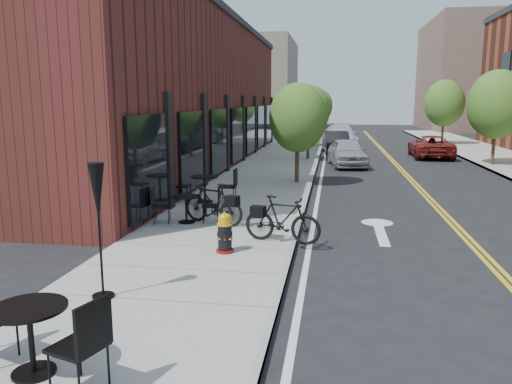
{
  "coord_description": "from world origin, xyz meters",
  "views": [
    {
      "loc": [
        0.78,
        -10.16,
        3.25
      ],
      "look_at": [
        -1.11,
        1.93,
        1.0
      ],
      "focal_mm": 35.0,
      "sensor_mm": 36.0,
      "label": 1
    }
  ],
  "objects_px": {
    "fire_hydrant": "(225,233)",
    "parked_car_a": "(347,152)",
    "bistro_set_a": "(30,330)",
    "bistro_set_c": "(205,185)",
    "patio_umbrella": "(98,202)",
    "bicycle_left": "(213,203)",
    "parked_car_c": "(339,136)",
    "bistro_set_b": "(186,205)",
    "bicycle_right": "(282,219)",
    "parked_car_far": "(431,146)",
    "parked_car_b": "(336,142)"
  },
  "relations": [
    {
      "from": "fire_hydrant",
      "to": "parked_car_far",
      "type": "height_order",
      "value": "parked_car_far"
    },
    {
      "from": "bicycle_right",
      "to": "patio_umbrella",
      "type": "relative_size",
      "value": 0.81
    },
    {
      "from": "bicycle_right",
      "to": "parked_car_c",
      "type": "xyz_separation_m",
      "value": [
        1.42,
        24.47,
        0.18
      ]
    },
    {
      "from": "fire_hydrant",
      "to": "bicycle_right",
      "type": "height_order",
      "value": "bicycle_right"
    },
    {
      "from": "bicycle_right",
      "to": "parked_car_a",
      "type": "xyz_separation_m",
      "value": [
        1.75,
        14.5,
        0.05
      ]
    },
    {
      "from": "patio_umbrella",
      "to": "bistro_set_b",
      "type": "bearing_deg",
      "value": 91.31
    },
    {
      "from": "fire_hydrant",
      "to": "bicycle_left",
      "type": "bearing_deg",
      "value": 98.71
    },
    {
      "from": "bicycle_right",
      "to": "patio_umbrella",
      "type": "distance_m",
      "value": 4.51
    },
    {
      "from": "bistro_set_c",
      "to": "bicycle_left",
      "type": "bearing_deg",
      "value": -72.37
    },
    {
      "from": "bistro_set_c",
      "to": "patio_umbrella",
      "type": "xyz_separation_m",
      "value": [
        0.32,
        -7.72,
        1.03
      ]
    },
    {
      "from": "bistro_set_b",
      "to": "parked_car_far",
      "type": "distance_m",
      "value": 19.96
    },
    {
      "from": "bistro_set_a",
      "to": "parked_car_a",
      "type": "relative_size",
      "value": 0.5
    },
    {
      "from": "parked_car_far",
      "to": "patio_umbrella",
      "type": "bearing_deg",
      "value": 69.19
    },
    {
      "from": "bistro_set_b",
      "to": "bicycle_right",
      "type": "bearing_deg",
      "value": -41.13
    },
    {
      "from": "bicycle_right",
      "to": "bistro_set_a",
      "type": "relative_size",
      "value": 0.86
    },
    {
      "from": "bistro_set_b",
      "to": "parked_car_c",
      "type": "distance_m",
      "value": 23.36
    },
    {
      "from": "bistro_set_c",
      "to": "parked_car_b",
      "type": "xyz_separation_m",
      "value": [
        4.08,
        16.42,
        0.03
      ]
    },
    {
      "from": "fire_hydrant",
      "to": "bistro_set_b",
      "type": "bearing_deg",
      "value": 112.52
    },
    {
      "from": "patio_umbrella",
      "to": "parked_car_far",
      "type": "distance_m",
      "value": 24.52
    },
    {
      "from": "fire_hydrant",
      "to": "parked_car_c",
      "type": "height_order",
      "value": "parked_car_c"
    },
    {
      "from": "bicycle_left",
      "to": "parked_car_b",
      "type": "relative_size",
      "value": 0.43
    },
    {
      "from": "parked_car_a",
      "to": "parked_car_b",
      "type": "height_order",
      "value": "parked_car_a"
    },
    {
      "from": "parked_car_b",
      "to": "bistro_set_b",
      "type": "bearing_deg",
      "value": -106.58
    },
    {
      "from": "bistro_set_c",
      "to": "parked_car_far",
      "type": "bearing_deg",
      "value": 56.46
    },
    {
      "from": "bistro_set_a",
      "to": "parked_car_far",
      "type": "bearing_deg",
      "value": 88.01
    },
    {
      "from": "bistro_set_a",
      "to": "parked_car_a",
      "type": "height_order",
      "value": "parked_car_a"
    },
    {
      "from": "fire_hydrant",
      "to": "parked_car_a",
      "type": "relative_size",
      "value": 0.21
    },
    {
      "from": "bistro_set_c",
      "to": "parked_car_c",
      "type": "xyz_separation_m",
      "value": [
        4.28,
        20.33,
        0.17
      ]
    },
    {
      "from": "fire_hydrant",
      "to": "patio_umbrella",
      "type": "bearing_deg",
      "value": -128.57
    },
    {
      "from": "parked_car_a",
      "to": "bistro_set_a",
      "type": "bearing_deg",
      "value": -108.63
    },
    {
      "from": "bistro_set_c",
      "to": "parked_car_c",
      "type": "height_order",
      "value": "parked_car_c"
    },
    {
      "from": "patio_umbrella",
      "to": "bistro_set_c",
      "type": "bearing_deg",
      "value": 92.37
    },
    {
      "from": "bicycle_right",
      "to": "parked_car_c",
      "type": "distance_m",
      "value": 24.51
    },
    {
      "from": "fire_hydrant",
      "to": "parked_car_b",
      "type": "height_order",
      "value": "parked_car_b"
    },
    {
      "from": "parked_car_far",
      "to": "parked_car_a",
      "type": "bearing_deg",
      "value": 44.9
    },
    {
      "from": "parked_car_a",
      "to": "parked_car_c",
      "type": "bearing_deg",
      "value": 84.56
    },
    {
      "from": "bicycle_left",
      "to": "parked_car_a",
      "type": "bearing_deg",
      "value": -172.87
    },
    {
      "from": "bicycle_left",
      "to": "parked_car_c",
      "type": "relative_size",
      "value": 0.32
    },
    {
      "from": "bistro_set_a",
      "to": "bistro_set_c",
      "type": "distance_m",
      "value": 10.03
    },
    {
      "from": "fire_hydrant",
      "to": "bicycle_left",
      "type": "height_order",
      "value": "bicycle_left"
    },
    {
      "from": "fire_hydrant",
      "to": "bistro_set_b",
      "type": "relative_size",
      "value": 0.49
    },
    {
      "from": "bicycle_left",
      "to": "parked_car_b",
      "type": "distance_m",
      "value": 19.4
    },
    {
      "from": "bicycle_left",
      "to": "bistro_set_a",
      "type": "relative_size",
      "value": 0.88
    },
    {
      "from": "bicycle_left",
      "to": "parked_car_a",
      "type": "distance_m",
      "value": 13.59
    },
    {
      "from": "bicycle_right",
      "to": "patio_umbrella",
      "type": "height_order",
      "value": "patio_umbrella"
    },
    {
      "from": "parked_car_b",
      "to": "parked_car_a",
      "type": "bearing_deg",
      "value": -90.08
    },
    {
      "from": "bicycle_right",
      "to": "parked_car_b",
      "type": "bearing_deg",
      "value": 9.5
    },
    {
      "from": "fire_hydrant",
      "to": "bicycle_left",
      "type": "xyz_separation_m",
      "value": [
        -0.81,
        2.32,
        0.13
      ]
    },
    {
      "from": "bistro_set_c",
      "to": "parked_car_c",
      "type": "bearing_deg",
      "value": 76.8
    },
    {
      "from": "bicycle_left",
      "to": "patio_umbrella",
      "type": "distance_m",
      "value": 5.14
    }
  ]
}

